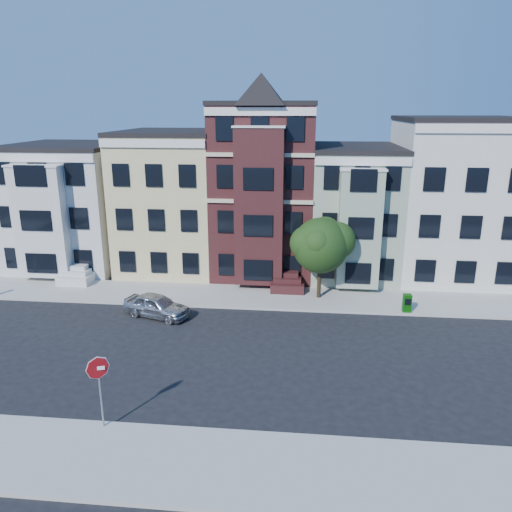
# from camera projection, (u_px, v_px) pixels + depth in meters

# --- Properties ---
(ground) EXTENTS (120.00, 120.00, 0.00)m
(ground) POSITION_uv_depth(u_px,v_px,m) (240.00, 357.00, 24.78)
(ground) COLOR black
(far_sidewalk) EXTENTS (60.00, 4.00, 0.15)m
(far_sidewalk) POSITION_uv_depth(u_px,v_px,m) (257.00, 297.00, 32.38)
(far_sidewalk) COLOR #9E9B93
(far_sidewalk) RESTS_ON ground
(near_sidewalk) EXTENTS (60.00, 4.00, 0.15)m
(near_sidewalk) POSITION_uv_depth(u_px,v_px,m) (210.00, 466.00, 17.13)
(near_sidewalk) COLOR #9E9B93
(near_sidewalk) RESTS_ON ground
(house_white) EXTENTS (8.00, 9.00, 9.00)m
(house_white) POSITION_uv_depth(u_px,v_px,m) (73.00, 206.00, 38.76)
(house_white) COLOR silver
(house_white) RESTS_ON ground
(house_yellow) EXTENTS (7.00, 9.00, 10.00)m
(house_yellow) POSITION_uv_depth(u_px,v_px,m) (173.00, 202.00, 37.84)
(house_yellow) COLOR beige
(house_yellow) RESTS_ON ground
(house_brown) EXTENTS (7.00, 9.00, 12.00)m
(house_brown) POSITION_uv_depth(u_px,v_px,m) (265.00, 190.00, 36.88)
(house_brown) COLOR #381617
(house_brown) RESTS_ON ground
(house_green) EXTENTS (6.00, 9.00, 9.00)m
(house_green) POSITION_uv_depth(u_px,v_px,m) (353.00, 212.00, 36.68)
(house_green) COLOR #929F86
(house_green) RESTS_ON ground
(house_cream) EXTENTS (8.00, 9.00, 11.00)m
(house_cream) POSITION_uv_depth(u_px,v_px,m) (453.00, 200.00, 35.72)
(house_cream) COLOR silver
(house_cream) RESTS_ON ground
(street_tree) EXTENTS (7.14, 7.14, 6.43)m
(street_tree) POSITION_uv_depth(u_px,v_px,m) (320.00, 249.00, 31.25)
(street_tree) COLOR #274918
(street_tree) RESTS_ON far_sidewalk
(parked_car) EXTENTS (4.34, 2.83, 1.38)m
(parked_car) POSITION_uv_depth(u_px,v_px,m) (157.00, 306.00, 29.37)
(parked_car) COLOR #A9ACB3
(parked_car) RESTS_ON ground
(newspaper_box) EXTENTS (0.49, 0.44, 1.08)m
(newspaper_box) POSITION_uv_depth(u_px,v_px,m) (407.00, 303.00, 29.75)
(newspaper_box) COLOR #0B4E09
(newspaper_box) RESTS_ON far_sidewalk
(stop_sign) EXTENTS (0.91, 0.43, 3.34)m
(stop_sign) POSITION_uv_depth(u_px,v_px,m) (100.00, 388.00, 18.68)
(stop_sign) COLOR #AD0D11
(stop_sign) RESTS_ON near_sidewalk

